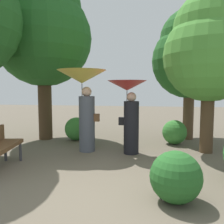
{
  "coord_description": "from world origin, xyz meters",
  "views": [
    {
      "loc": [
        1.07,
        -3.25,
        1.62
      ],
      "look_at": [
        0.0,
        3.17,
        1.0
      ],
      "focal_mm": 37.65,
      "sensor_mm": 36.0,
      "label": 1
    }
  ],
  "objects_px": {
    "person_right": "(129,104)",
    "tree_mid_left": "(43,29)",
    "person_left": "(84,92)",
    "tree_mid_right": "(190,54)",
    "tree_near_right": "(210,48)",
    "path_marker_post": "(166,179)"
  },
  "relations": [
    {
      "from": "tree_mid_right",
      "to": "person_left",
      "type": "bearing_deg",
      "value": -145.4
    },
    {
      "from": "person_right",
      "to": "tree_near_right",
      "type": "bearing_deg",
      "value": -75.83
    },
    {
      "from": "tree_near_right",
      "to": "path_marker_post",
      "type": "xyz_separation_m",
      "value": [
        -1.19,
        -2.86,
        -2.37
      ]
    },
    {
      "from": "tree_mid_left",
      "to": "tree_mid_right",
      "type": "distance_m",
      "value": 4.76
    },
    {
      "from": "person_left",
      "to": "tree_mid_right",
      "type": "bearing_deg",
      "value": -53.49
    },
    {
      "from": "tree_mid_left",
      "to": "tree_mid_right",
      "type": "relative_size",
      "value": 1.28
    },
    {
      "from": "tree_near_right",
      "to": "path_marker_post",
      "type": "relative_size",
      "value": 6.7
    },
    {
      "from": "person_left",
      "to": "tree_near_right",
      "type": "height_order",
      "value": "tree_near_right"
    },
    {
      "from": "tree_near_right",
      "to": "tree_mid_left",
      "type": "xyz_separation_m",
      "value": [
        -4.85,
        0.91,
        0.87
      ]
    },
    {
      "from": "tree_near_right",
      "to": "path_marker_post",
      "type": "distance_m",
      "value": 3.9
    },
    {
      "from": "tree_mid_left",
      "to": "path_marker_post",
      "type": "distance_m",
      "value": 6.17
    },
    {
      "from": "path_marker_post",
      "to": "tree_mid_right",
      "type": "bearing_deg",
      "value": 77.82
    },
    {
      "from": "tree_mid_left",
      "to": "tree_mid_right",
      "type": "height_order",
      "value": "tree_mid_left"
    },
    {
      "from": "tree_mid_left",
      "to": "tree_near_right",
      "type": "bearing_deg",
      "value": -10.58
    },
    {
      "from": "person_right",
      "to": "path_marker_post",
      "type": "distance_m",
      "value": 2.73
    },
    {
      "from": "person_left",
      "to": "person_right",
      "type": "relative_size",
      "value": 1.15
    },
    {
      "from": "tree_mid_right",
      "to": "path_marker_post",
      "type": "relative_size",
      "value": 6.96
    },
    {
      "from": "person_right",
      "to": "tree_mid_left",
      "type": "distance_m",
      "value": 3.91
    },
    {
      "from": "tree_near_right",
      "to": "path_marker_post",
      "type": "bearing_deg",
      "value": -112.55
    },
    {
      "from": "person_left",
      "to": "person_right",
      "type": "distance_m",
      "value": 1.23
    },
    {
      "from": "person_right",
      "to": "tree_mid_left",
      "type": "relative_size",
      "value": 0.34
    },
    {
      "from": "tree_mid_right",
      "to": "tree_mid_left",
      "type": "bearing_deg",
      "value": -170.69
    }
  ]
}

